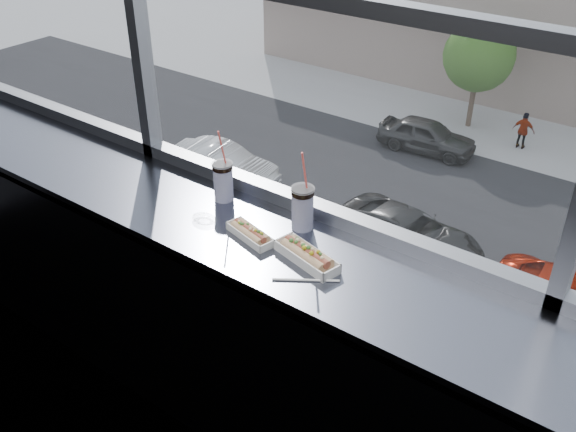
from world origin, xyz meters
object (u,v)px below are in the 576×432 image
Objects in this scene: pedestrian_a at (524,127)px; hotdog_tray_right at (307,255)px; wrapper at (204,219)px; soda_cup_left at (223,179)px; car_near_b at (409,228)px; tree_left at (479,56)px; soda_cup_right at (303,206)px; car_far_a at (428,131)px; car_near_a at (221,159)px; hotdog_tray_left at (250,233)px; loose_straw at (306,280)px.

hotdog_tray_right is at bearing 103.21° from pedestrian_a.
soda_cup_left is at bearing 106.06° from wrapper.
car_near_b is 1.14× the size of tree_left.
soda_cup_right reaches higher than car_far_a.
soda_cup_left reaches higher than car_near_a.
hotdog_tray_left is 0.04× the size of car_near_b.
car_far_a is (-9.65, 24.31, -11.02)m from hotdog_tray_left.
soda_cup_left is 29.91m from pedestrian_a.
soda_cup_left reaches higher than loose_straw.
soda_cup_right reaches higher than car_near_a.
pedestrian_a is at bearing 4.72° from car_near_b.
pedestrian_a is (0.35, 11.02, 0.02)m from car_near_b.
car_near_b is (3.16, -8.00, -0.01)m from car_far_a.
loose_straw is at bearing -161.64° from car_far_a.
hotdog_tray_left is 24.97m from car_near_a.
wrapper is at bearing -72.45° from tree_left.
wrapper reaches higher than car_near_b.
hotdog_tray_left is 0.36m from loose_straw.
tree_left is at bearing 122.13° from hotdog_tray_left.
wrapper is at bearing 102.18° from pedestrian_a.
soda_cup_left is at bearing -144.69° from car_near_a.
soda_cup_right is 0.37m from loose_straw.
pedestrian_a reaches higher than car_near_b.
soda_cup_right reaches higher than wrapper.
car_far_a is at bearing -96.48° from tree_left.
car_far_a is 4.63m from pedestrian_a.
car_near_a is at bearing 140.36° from car_far_a.
pedestrian_a is at bearing 117.08° from hotdog_tray_right.
hotdog_tray_right is 0.59m from soda_cup_left.
car_near_a is 1.22× the size of tree_left.
hotdog_tray_right is at bearing 89.76° from loose_straw.
soda_cup_left is 0.16× the size of pedestrian_a.
hotdog_tray_right is at bearing 2.59° from wrapper.
hotdog_tray_left is 0.68× the size of soda_cup_right.
car_near_b is at bearing 126.40° from hotdog_tray_right.
soda_cup_left is (-0.29, 0.17, 0.08)m from hotdog_tray_left.
pedestrian_a reaches higher than car_far_a.
soda_cup_right is at bearing -161.85° from car_far_a.
soda_cup_right is 29.98m from pedestrian_a.
car_near_b is 12.57m from tree_left.
loose_straw is 2.30× the size of wrapper.
pedestrian_a is at bearing 69.27° from loose_straw.
car_far_a is at bearing 111.15° from wrapper.
wrapper is at bearing 138.05° from loose_straw.
car_near_a is at bearing -117.36° from tree_left.
soda_cup_left reaches higher than car_near_b.
loose_straw is (0.34, -0.10, -0.02)m from hotdog_tray_left.
wrapper is at bearing -144.92° from car_near_a.
hotdog_tray_left is at bearing 4.30° from wrapper.
hotdog_tray_right is at bearing -143.93° from car_near_a.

